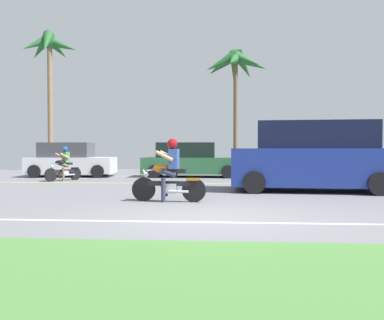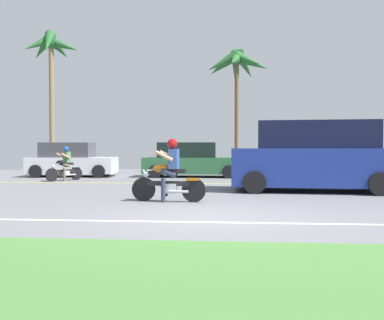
# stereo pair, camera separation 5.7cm
# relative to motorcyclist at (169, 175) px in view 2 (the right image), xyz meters

# --- Properties ---
(ground) EXTENTS (56.00, 30.00, 0.04)m
(ground) POSITION_rel_motorcyclist_xyz_m (1.05, 0.64, -0.65)
(ground) COLOR slate
(grass_median) EXTENTS (56.00, 3.80, 0.06)m
(grass_median) POSITION_rel_motorcyclist_xyz_m (1.05, -6.46, -0.60)
(grass_median) COLOR #477A38
(grass_median) RESTS_ON ground
(lane_line_near) EXTENTS (50.40, 0.12, 0.01)m
(lane_line_near) POSITION_rel_motorcyclist_xyz_m (1.05, -2.81, -0.63)
(lane_line_near) COLOR silver
(lane_line_near) RESTS_ON ground
(lane_line_far) EXTENTS (50.40, 0.12, 0.01)m
(lane_line_far) POSITION_rel_motorcyclist_xyz_m (1.05, 5.28, -0.63)
(lane_line_far) COLOR yellow
(lane_line_far) RESTS_ON ground
(motorcyclist) EXTENTS (1.79, 0.59, 1.50)m
(motorcyclist) POSITION_rel_motorcyclist_xyz_m (0.00, 0.00, 0.00)
(motorcyclist) COLOR black
(motorcyclist) RESTS_ON ground
(suv_nearby) EXTENTS (4.92, 2.57, 2.06)m
(suv_nearby) POSITION_rel_motorcyclist_xyz_m (3.92, 2.85, 0.36)
(suv_nearby) COLOR navy
(suv_nearby) RESTS_ON ground
(parked_car_0) EXTENTS (3.90, 2.20, 1.53)m
(parked_car_0) POSITION_rel_motorcyclist_xyz_m (-5.63, 8.75, 0.08)
(parked_car_0) COLOR silver
(parked_car_0) RESTS_ON ground
(parked_car_1) EXTENTS (4.36, 1.92, 1.53)m
(parked_car_1) POSITION_rel_motorcyclist_xyz_m (-0.21, 8.94, 0.08)
(parked_car_1) COLOR #2D663D
(parked_car_1) RESTS_ON ground
(palm_tree_0) EXTENTS (3.40, 3.30, 6.48)m
(palm_tree_0) POSITION_rel_motorcyclist_xyz_m (1.87, 12.23, 4.85)
(palm_tree_0) COLOR brown
(palm_tree_0) RESTS_ON ground
(palm_tree_1) EXTENTS (3.26, 3.34, 7.97)m
(palm_tree_1) POSITION_rel_motorcyclist_xyz_m (-8.75, 13.99, 6.04)
(palm_tree_1) COLOR #846B4C
(palm_tree_1) RESTS_ON ground
(motorcyclist_distant) EXTENTS (0.99, 1.36, 1.35)m
(motorcyclist_distant) POSITION_rel_motorcyclist_xyz_m (-4.99, 6.27, -0.06)
(motorcyclist_distant) COLOR black
(motorcyclist_distant) RESTS_ON ground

